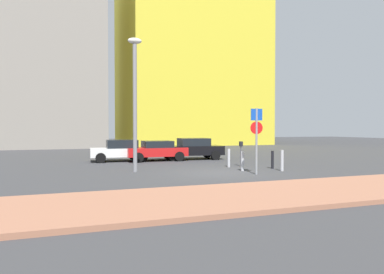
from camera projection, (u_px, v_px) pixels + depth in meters
ground_plane at (218, 173)px, 17.58m from camera, size 120.00×120.00×0.00m
sidewalk_brick at (295, 192)px, 11.76m from camera, size 40.00×4.23×0.14m
parked_car_white at (121, 150)px, 23.63m from camera, size 3.99×2.12×1.42m
parked_car_red at (156, 150)px, 24.04m from camera, size 4.03×2.10×1.35m
parked_car_black at (192, 148)px, 25.05m from camera, size 4.51×2.22×1.49m
parking_sign_post at (257, 133)px, 16.85m from camera, size 0.59×0.15×3.14m
parking_meter at (241, 150)px, 20.39m from camera, size 0.18×0.14×1.44m
street_lamp at (135, 93)px, 17.83m from camera, size 0.70×0.36×6.71m
traffic_bollard_near at (272, 160)px, 19.33m from camera, size 0.15×0.15×0.97m
traffic_bollard_mid at (242, 161)px, 18.26m from camera, size 0.15×0.15×1.00m
traffic_bollard_far at (229, 158)px, 20.04m from camera, size 0.15×0.15×1.03m
traffic_bollard_edge at (282, 161)px, 18.24m from camera, size 0.16×0.16×1.08m
building_colorful_midrise at (187, 46)px, 51.79m from camera, size 18.54×17.23×28.32m
building_under_construction at (38, 54)px, 42.82m from camera, size 14.85×14.59×22.22m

